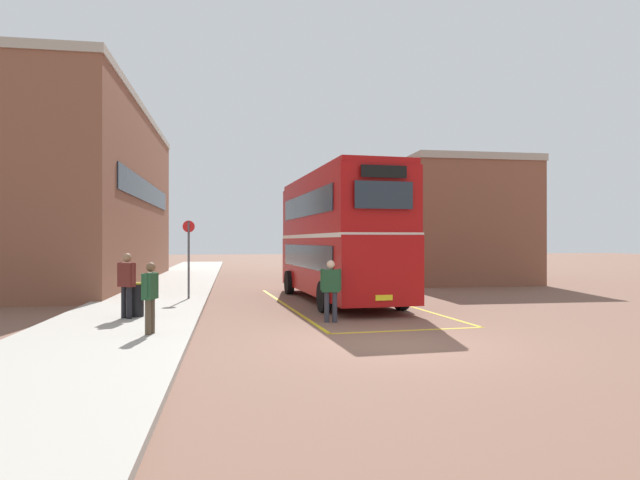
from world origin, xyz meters
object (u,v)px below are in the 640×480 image
object	(u,v)px
pedestrian_waiting_near	(127,280)
litter_bin	(136,299)
double_decker_bus	(338,235)
single_deck_bus	(346,251)
pedestrian_waiting_far	(150,293)
bus_stop_sign	(189,252)
pedestrian_boarding	(331,286)

from	to	relation	value
pedestrian_waiting_near	litter_bin	size ratio (longest dim) A/B	1.88
double_decker_bus	single_deck_bus	size ratio (longest dim) A/B	1.13
litter_bin	pedestrian_waiting_near	bearing A→B (deg)	-118.57
single_deck_bus	pedestrian_waiting_far	world-z (taller)	single_deck_bus
pedestrian_waiting_near	single_deck_bus	bearing A→B (deg)	61.88
double_decker_bus	litter_bin	distance (m)	8.08
litter_bin	bus_stop_sign	bearing A→B (deg)	76.87
double_decker_bus	single_deck_bus	xyz separation A→B (m)	(3.42, 14.58, -0.87)
litter_bin	bus_stop_sign	xyz separation A→B (m)	(1.09, 4.66, 1.24)
double_decker_bus	pedestrian_boarding	distance (m)	5.60
pedestrian_waiting_far	bus_stop_sign	distance (m)	7.75
pedestrian_waiting_near	litter_bin	distance (m)	0.70
pedestrian_waiting_far	bus_stop_sign	world-z (taller)	bus_stop_sign
litter_bin	pedestrian_boarding	bearing A→B (deg)	-10.77
single_deck_bus	pedestrian_waiting_far	distance (m)	23.72
double_decker_bus	litter_bin	size ratio (longest dim) A/B	10.59
double_decker_bus	pedestrian_boarding	bearing A→B (deg)	-103.24
double_decker_bus	litter_bin	bearing A→B (deg)	-147.50
pedestrian_boarding	pedestrian_waiting_far	world-z (taller)	pedestrian_waiting_far
single_deck_bus	litter_bin	world-z (taller)	single_deck_bus
single_deck_bus	pedestrian_waiting_far	xyz separation A→B (m)	(-9.22, -21.84, -0.56)
pedestrian_waiting_near	bus_stop_sign	size ratio (longest dim) A/B	0.62
pedestrian_waiting_near	pedestrian_waiting_far	bearing A→B (deg)	-69.45
pedestrian_boarding	litter_bin	distance (m)	5.50
pedestrian_boarding	bus_stop_sign	xyz separation A→B (m)	(-4.30, 5.68, 0.86)
single_deck_bus	litter_bin	size ratio (longest dim) A/B	9.33
single_deck_bus	bus_stop_sign	xyz separation A→B (m)	(-8.96, -14.14, 0.23)
pedestrian_waiting_far	bus_stop_sign	bearing A→B (deg)	88.01
double_decker_bus	pedestrian_waiting_far	distance (m)	9.41
double_decker_bus	pedestrian_waiting_far	size ratio (longest dim) A/B	6.17
pedestrian_waiting_near	bus_stop_sign	xyz separation A→B (m)	(1.28, 5.01, 0.68)
single_deck_bus	pedestrian_waiting_near	distance (m)	21.72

